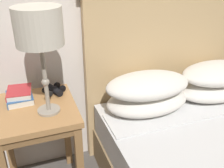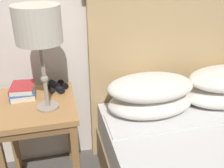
% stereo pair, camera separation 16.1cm
% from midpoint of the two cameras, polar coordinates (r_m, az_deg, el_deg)
% --- Properties ---
extents(nightstand, '(0.48, 0.50, 0.68)m').
position_cam_midpoint_polar(nightstand, '(1.71, -13.41, -7.17)').
color(nightstand, '#AD7A47').
rests_on(nightstand, ground_plane).
extents(table_lamp, '(0.25, 0.25, 0.59)m').
position_cam_midpoint_polar(table_lamp, '(1.40, -12.63, 11.88)').
color(table_lamp, gray).
rests_on(table_lamp, nightstand).
extents(book_on_nightstand, '(0.16, 0.20, 0.04)m').
position_cam_midpoint_polar(book_on_nightstand, '(1.75, -16.45, -1.94)').
color(book_on_nightstand, silver).
rests_on(book_on_nightstand, nightstand).
extents(book_stacked_on_top, '(0.16, 0.19, 0.03)m').
position_cam_midpoint_polar(book_stacked_on_top, '(1.74, -16.48, -0.79)').
color(book_stacked_on_top, silver).
rests_on(book_stacked_on_top, book_on_nightstand).
extents(binoculars_pair, '(0.16, 0.16, 0.05)m').
position_cam_midpoint_polar(binoculars_pair, '(1.77, -9.45, -0.60)').
color(binoculars_pair, black).
rests_on(binoculars_pair, nightstand).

